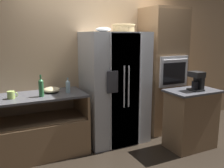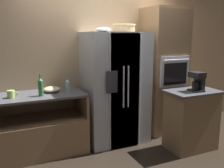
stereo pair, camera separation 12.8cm
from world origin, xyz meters
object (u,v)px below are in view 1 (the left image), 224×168
mug (11,95)px  coffee_maker (197,80)px  bottle_wide (41,87)px  mixing_bowl (51,90)px  wicker_basket (123,28)px  fruit_bowl (103,29)px  wall_oven (162,71)px  bottle_tall (68,86)px  refrigerator (115,88)px

mug → coffee_maker: (2.50, -0.76, 0.12)m
bottle_wide → mixing_bowl: size_ratio=1.24×
wicker_basket → fruit_bowl: 0.37m
wall_oven → coffee_maker: bearing=-90.4°
bottle_wide → mug: (-0.38, 0.05, -0.08)m
wall_oven → bottle_tall: 1.74m
bottle_tall → mug: bottle_tall is taller
bottle_tall → mug: bearing=-179.7°
wicker_basket → bottle_tall: 1.25m
coffee_maker → refrigerator: bearing=140.0°
wicker_basket → bottle_wide: 1.55m
wicker_basket → bottle_wide: bearing=-175.7°
fruit_bowl → mug: bearing=180.0°
bottle_wide → mug: size_ratio=2.22×
bottle_tall → coffee_maker: bearing=-23.9°
refrigerator → bottle_tall: bearing=-177.5°
fruit_bowl → mug: size_ratio=1.69×
wicker_basket → coffee_maker: wicker_basket is taller
bottle_tall → bottle_wide: size_ratio=0.74×
refrigerator → mixing_bowl: refrigerator is taller
bottle_tall → coffee_maker: coffee_maker is taller
refrigerator → mug: 1.55m
bottle_wide → mug: bearing=171.9°
fruit_bowl → refrigerator: bearing=10.0°
fruit_bowl → bottle_tall: size_ratio=1.04×
wall_oven → fruit_bowl: (-1.17, -0.09, 0.71)m
wicker_basket → mixing_bowl: wicker_basket is taller
wicker_basket → bottle_tall: (-0.93, -0.04, -0.84)m
wall_oven → bottle_tall: wall_oven is taller
bottle_wide → bottle_tall: bearing=8.5°
bottle_tall → bottle_wide: (-0.39, -0.06, 0.03)m
fruit_bowl → wicker_basket: bearing=7.1°
bottle_tall → fruit_bowl: bearing=-0.4°
mixing_bowl → mug: bearing=-167.3°
refrigerator → wall_oven: wall_oven is taller
bottle_tall → mug: 0.77m
refrigerator → mug: size_ratio=13.00×
fruit_bowl → bottle_wide: size_ratio=0.76×
wall_oven → bottle_tall: (-1.74, -0.08, -0.10)m
coffee_maker → bottle_wide: bearing=161.6°
wicker_basket → bottle_wide: (-1.32, -0.10, -0.81)m
bottle_tall → coffee_maker: 1.89m
wicker_basket → fruit_bowl: (-0.36, -0.05, -0.03)m
wicker_basket → bottle_tall: size_ratio=1.64×
coffee_maker → bottle_tall: bearing=156.1°
wall_oven → coffee_maker: 0.85m
fruit_bowl → mixing_bowl: size_ratio=0.94×
wall_oven → coffee_maker: (-0.01, -0.85, -0.02)m
refrigerator → mixing_bowl: 1.00m
refrigerator → wicker_basket: size_ratio=4.86×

